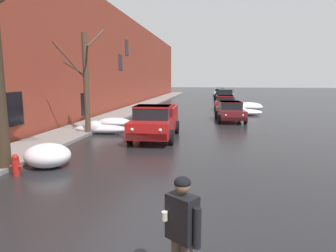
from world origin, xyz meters
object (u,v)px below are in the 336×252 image
Objects in this scene: suv_grey_parked_far_down_block at (226,96)px; sedan_maroon_parked_kerbside_close at (230,111)px; sedan_red_parked_kerbside_mid at (225,102)px; fire_hydrant at (16,165)px; sedan_white_at_far_intersection at (220,92)px; pedestrian_with_coffee at (182,227)px; pickup_truck_red_approaching_near_lane at (155,122)px; bare_tree_second_along_sidewalk at (86,80)px; sedan_black_queued_behind_truck at (221,94)px.

sedan_maroon_parked_kerbside_close is at bearing -90.92° from suv_grey_parked_far_down_block.
sedan_red_parked_kerbside_mid reaches higher than fire_hydrant.
pedestrian_with_coffee reaches higher than sedan_white_at_far_intersection.
pickup_truck_red_approaching_near_lane is 2.87× the size of pedestrian_with_coffee.
bare_tree_second_along_sidewalk is at bearing 119.60° from pedestrian_with_coffee.
sedan_white_at_far_intersection is at bearing 90.56° from sedan_black_queued_behind_truck.
pedestrian_with_coffee is 2.48× the size of fire_hydrant.
bare_tree_second_along_sidewalk is at bearing -140.51° from sedan_maroon_parked_kerbside_close.
suv_grey_parked_far_down_block reaches higher than sedan_black_queued_behind_truck.
sedan_maroon_parked_kerbside_close is at bearing 85.16° from pedestrian_with_coffee.
suv_grey_parked_far_down_block reaches higher than sedan_maroon_parked_kerbside_close.
bare_tree_second_along_sidewalk is 37.78m from sedan_white_at_far_intersection.
pickup_truck_red_approaching_near_lane reaches higher than sedan_black_queued_behind_truck.
sedan_black_queued_behind_truck is (3.91, 29.87, -0.13)m from pickup_truck_red_approaching_near_lane.
bare_tree_second_along_sidewalk is 23.20m from suv_grey_parked_far_down_block.
pedestrian_with_coffee reaches higher than sedan_maroon_parked_kerbside_close.
bare_tree_second_along_sidewalk is at bearing -101.79° from sedan_white_at_far_intersection.
fire_hydrant is at bearing -116.12° from pickup_truck_red_approaching_near_lane.
pickup_truck_red_approaching_near_lane is 8.17m from sedan_maroon_parked_kerbside_close.
pickup_truck_red_approaching_near_lane and pedestrian_with_coffee have the same top height.
sedan_white_at_far_intersection is at bearing 80.92° from fire_hydrant.
pedestrian_with_coffee is (-1.25, -48.28, 0.28)m from sedan_white_at_far_intersection.
fire_hydrant is (-7.53, -28.58, -0.63)m from suv_grey_parked_far_down_block.
sedan_black_queued_behind_truck is at bearing 90.30° from sedan_red_parked_kerbside_mid.
bare_tree_second_along_sidewalk is 1.22× the size of suv_grey_parked_far_down_block.
bare_tree_second_along_sidewalk is 8.35× the size of fire_hydrant.
sedan_maroon_parked_kerbside_close is at bearing 61.73° from fire_hydrant.
bare_tree_second_along_sidewalk is 3.36× the size of pedestrian_with_coffee.
fire_hydrant is at bearing -99.08° from sedan_white_at_far_intersection.
pedestrian_with_coffee is (-1.32, -40.73, 0.28)m from sedan_black_queued_behind_truck.
sedan_white_at_far_intersection is 44.45m from fire_hydrant.
bare_tree_second_along_sidewalk is 13.21m from pedestrian_with_coffee.
sedan_red_parked_kerbside_mid is 22.74m from sedan_white_at_far_intersection.
sedan_red_parked_kerbside_mid is 7.44m from suv_grey_parked_far_down_block.
sedan_black_queued_behind_truck reaches higher than fire_hydrant.
sedan_black_queued_behind_truck is at bearing -89.44° from sedan_white_at_far_intersection.
suv_grey_parked_far_down_block is (0.36, 7.42, 0.24)m from sedan_red_parked_kerbside_mid.
bare_tree_second_along_sidewalk is 7.48m from fire_hydrant.
pedestrian_with_coffee is at bearing -91.86° from sedan_black_queued_behind_truck.
pickup_truck_red_approaching_near_lane is 7.23m from fire_hydrant.
bare_tree_second_along_sidewalk reaches higher than sedan_white_at_far_intersection.
sedan_black_queued_behind_truck is at bearing 88.14° from pedestrian_with_coffee.
pedestrian_with_coffee is (6.45, -11.36, -1.93)m from bare_tree_second_along_sidewalk.
sedan_black_queued_behind_truck is 40.75m from pedestrian_with_coffee.
sedan_black_queued_behind_truck is (-0.44, 7.76, -0.24)m from suv_grey_parked_far_down_block.
sedan_maroon_parked_kerbside_close is 0.91× the size of sedan_white_at_far_intersection.
bare_tree_second_along_sidewalk is at bearing -118.99° from sedan_red_parked_kerbside_mid.
sedan_white_at_far_intersection is at bearing 90.39° from sedan_red_parked_kerbside_mid.
fire_hydrant is (-7.02, -43.89, -0.40)m from sedan_white_at_far_intersection.
bare_tree_second_along_sidewalk reaches higher than pickup_truck_red_approaching_near_lane.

